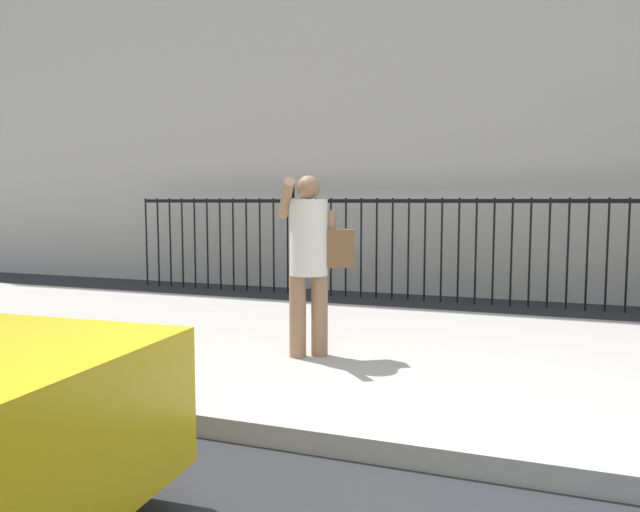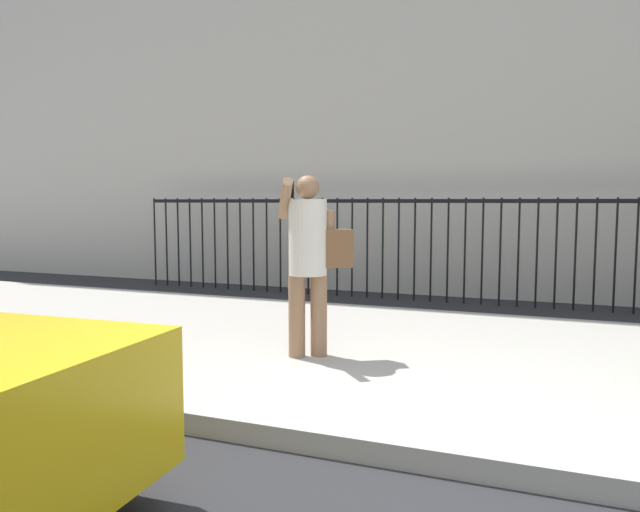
% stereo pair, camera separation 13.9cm
% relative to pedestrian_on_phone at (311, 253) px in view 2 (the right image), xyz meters
% --- Properties ---
extents(ground_plane, '(60.00, 60.00, 0.00)m').
position_rel_pedestrian_on_phone_xyz_m(ground_plane, '(1.15, -1.67, -1.09)').
color(ground_plane, '#28282B').
extents(sidewalk, '(28.00, 4.40, 0.15)m').
position_rel_pedestrian_on_phone_xyz_m(sidewalk, '(1.15, 0.53, -1.02)').
color(sidewalk, '#B2ADA3').
rests_on(sidewalk, ground).
extents(iron_fence, '(12.03, 0.04, 1.60)m').
position_rel_pedestrian_on_phone_xyz_m(iron_fence, '(1.15, 4.23, -0.07)').
color(iron_fence, black).
rests_on(iron_fence, ground).
extents(pedestrian_on_phone, '(0.72, 0.60, 1.63)m').
position_rel_pedestrian_on_phone_xyz_m(pedestrian_on_phone, '(0.00, 0.00, 0.00)').
color(pedestrian_on_phone, '#936B4C').
rests_on(pedestrian_on_phone, sidewalk).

